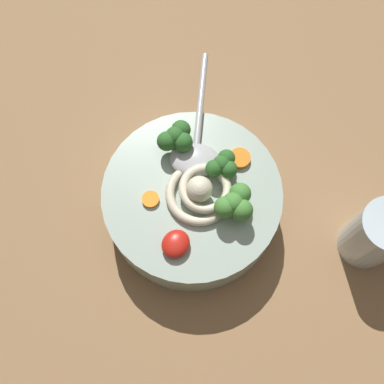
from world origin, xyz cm
name	(u,v)px	position (x,y,z in cm)	size (l,w,h in cm)	color
table_slab	(214,221)	(0.00, 0.00, 1.49)	(99.92, 99.92, 2.98)	#936D47
soup_bowl	(192,201)	(-0.82, 3.00, 6.34)	(21.48, 21.48, 6.51)	#9EB2A3
noodle_pile	(201,191)	(-0.49, 2.00, 10.58)	(8.71, 8.54, 3.50)	beige
soup_spoon	(196,150)	(3.60, 5.64, 10.29)	(16.51, 11.73, 1.60)	#B7B7BC
chili_sauce_dollop	(176,244)	(-7.08, 0.68, 10.25)	(3.38, 3.05, 1.52)	red
broccoli_floret_rear	(176,138)	(2.94, 8.01, 11.75)	(4.56, 3.93, 3.61)	#7A9E60
broccoli_floret_left	(236,203)	(0.29, -2.19, 11.90)	(4.86, 4.18, 3.84)	#7A9E60
broccoli_floret_beside_chili	(223,165)	(3.35, 1.66, 11.48)	(4.02, 3.46, 3.18)	#7A9E60
carrot_slice_extra_a	(240,158)	(5.94, 0.83, 9.82)	(2.57, 2.57, 0.67)	orange
carrot_slice_beside_noodles	(151,199)	(-4.47, 6.31, 9.73)	(2.04, 2.04, 0.49)	orange
drinking_glass	(375,235)	(8.06, -17.22, 7.80)	(6.35, 6.35, 9.63)	silver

